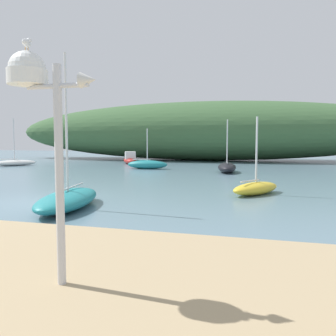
% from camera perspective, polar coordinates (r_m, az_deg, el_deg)
% --- Properties ---
extents(ground_plane, '(120.00, 120.00, 0.00)m').
position_cam_1_polar(ground_plane, '(13.84, -20.77, -5.23)').
color(ground_plane, slate).
extents(distant_hill, '(47.33, 10.94, 6.77)m').
position_cam_1_polar(distant_hill, '(41.28, 5.53, 6.00)').
color(distant_hill, '#3D6038').
rests_on(distant_hill, ground).
extents(mast_structure, '(1.34, 0.56, 3.32)m').
position_cam_1_polar(mast_structure, '(5.40, -20.69, 11.71)').
color(mast_structure, silver).
rests_on(mast_structure, beach_sand).
extents(seagull_on_radar, '(0.13, 0.27, 0.20)m').
position_cam_1_polar(seagull_on_radar, '(5.61, -21.93, 18.37)').
color(seagull_on_radar, orange).
rests_on(seagull_on_radar, mast_structure).
extents(sailboat_outer_mooring, '(2.35, 2.94, 3.26)m').
position_cam_1_polar(sailboat_outer_mooring, '(15.23, 14.06, -3.15)').
color(sailboat_outer_mooring, gold).
rests_on(sailboat_outer_mooring, ground).
extents(sailboat_inner_mooring, '(3.29, 3.50, 4.28)m').
position_cam_1_polar(sailboat_inner_mooring, '(34.54, -23.63, 0.80)').
color(sailboat_inner_mooring, white).
rests_on(sailboat_inner_mooring, ground).
extents(motorboat_east_reach, '(2.76, 3.97, 1.21)m').
position_cam_1_polar(motorboat_east_reach, '(34.62, -6.18, 1.43)').
color(motorboat_east_reach, '#B72D28').
rests_on(motorboat_east_reach, ground).
extents(sailboat_near_shore, '(1.69, 3.82, 3.76)m').
position_cam_1_polar(sailboat_near_shore, '(25.42, 9.54, 0.12)').
color(sailboat_near_shore, black).
rests_on(sailboat_near_shore, ground).
extents(sailboat_west_reach, '(2.32, 4.42, 5.11)m').
position_cam_1_polar(sailboat_west_reach, '(12.21, -15.92, -4.87)').
color(sailboat_west_reach, teal).
rests_on(sailboat_west_reach, ground).
extents(sailboat_centre_water, '(3.33, 1.34, 3.24)m').
position_cam_1_polar(sailboat_centre_water, '(28.18, -3.38, 0.58)').
color(sailboat_centre_water, teal).
rests_on(sailboat_centre_water, ground).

